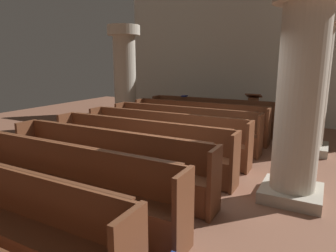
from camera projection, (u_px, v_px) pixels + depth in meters
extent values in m
plane|color=brown|center=(180.00, 181.00, 5.35)|extent=(19.20, 19.20, 0.00)
cube|color=beige|center=(260.00, 56.00, 10.11)|extent=(10.00, 0.16, 4.50)
cube|color=brown|center=(210.00, 116.00, 9.09)|extent=(3.69, 0.38, 0.05)
cube|color=brown|center=(212.00, 106.00, 9.18)|extent=(3.69, 0.04, 0.49)
cube|color=brown|center=(213.00, 99.00, 9.17)|extent=(3.54, 0.06, 0.02)
cube|color=brown|center=(157.00, 110.00, 9.95)|extent=(0.06, 0.44, 0.97)
cube|color=brown|center=(275.00, 121.00, 8.22)|extent=(0.06, 0.44, 0.97)
cube|color=brown|center=(208.00, 124.00, 8.99)|extent=(3.69, 0.03, 0.42)
cube|color=brown|center=(198.00, 121.00, 8.25)|extent=(3.69, 0.38, 0.05)
cube|color=brown|center=(200.00, 111.00, 8.34)|extent=(3.69, 0.04, 0.49)
cube|color=brown|center=(201.00, 102.00, 8.33)|extent=(3.54, 0.06, 0.02)
cube|color=brown|center=(140.00, 115.00, 9.12)|extent=(0.06, 0.44, 0.97)
cube|color=brown|center=(268.00, 128.00, 7.38)|extent=(0.06, 0.44, 0.97)
cube|color=brown|center=(195.00, 131.00, 8.15)|extent=(3.69, 0.03, 0.42)
cube|color=brown|center=(182.00, 128.00, 7.42)|extent=(3.69, 0.38, 0.05)
cube|color=brown|center=(185.00, 117.00, 7.50)|extent=(3.69, 0.04, 0.49)
cube|color=brown|center=(186.00, 107.00, 7.50)|extent=(3.54, 0.06, 0.02)
cube|color=brown|center=(121.00, 120.00, 8.28)|extent=(0.06, 0.44, 0.97)
cube|color=brown|center=(260.00, 136.00, 6.54)|extent=(0.06, 0.44, 0.97)
cube|color=brown|center=(179.00, 139.00, 7.32)|extent=(3.69, 0.03, 0.42)
cube|color=brown|center=(163.00, 137.00, 6.58)|extent=(3.69, 0.38, 0.05)
cube|color=brown|center=(167.00, 124.00, 6.67)|extent=(3.69, 0.04, 0.49)
cube|color=brown|center=(168.00, 113.00, 6.66)|extent=(3.54, 0.06, 0.02)
cube|color=brown|center=(97.00, 127.00, 7.44)|extent=(0.06, 0.44, 0.97)
cube|color=brown|center=(249.00, 147.00, 5.71)|extent=(0.06, 0.44, 0.97)
cube|color=brown|center=(159.00, 149.00, 6.48)|extent=(3.69, 0.03, 0.42)
cube|color=brown|center=(138.00, 148.00, 5.74)|extent=(3.69, 0.38, 0.05)
cube|color=brown|center=(143.00, 132.00, 5.83)|extent=(3.69, 0.04, 0.49)
cube|color=brown|center=(144.00, 120.00, 5.82)|extent=(3.54, 0.06, 0.02)
cube|color=brown|center=(67.00, 135.00, 6.61)|extent=(0.06, 0.44, 0.97)
cube|color=brown|center=(235.00, 162.00, 4.87)|extent=(0.06, 0.44, 0.97)
cube|color=brown|center=(133.00, 162.00, 5.64)|extent=(3.69, 0.03, 0.42)
cube|color=brown|center=(105.00, 163.00, 4.91)|extent=(3.69, 0.38, 0.05)
cube|color=brown|center=(111.00, 144.00, 5.00)|extent=(3.69, 0.04, 0.49)
cube|color=brown|center=(112.00, 130.00, 4.99)|extent=(3.54, 0.06, 0.02)
cube|color=brown|center=(28.00, 146.00, 5.77)|extent=(0.06, 0.44, 0.97)
cube|color=brown|center=(214.00, 183.00, 4.04)|extent=(0.06, 0.44, 0.97)
cube|color=brown|center=(99.00, 180.00, 4.81)|extent=(3.69, 0.03, 0.42)
cube|color=brown|center=(58.00, 184.00, 4.07)|extent=(3.69, 0.38, 0.05)
cube|color=brown|center=(66.00, 161.00, 4.16)|extent=(3.69, 0.04, 0.49)
cube|color=brown|center=(68.00, 144.00, 4.15)|extent=(3.54, 0.06, 0.02)
cube|color=brown|center=(183.00, 215.00, 3.20)|extent=(0.06, 0.44, 0.97)
cube|color=brown|center=(49.00, 205.00, 3.97)|extent=(3.69, 0.03, 0.42)
cube|color=brown|center=(1.00, 165.00, 3.32)|extent=(3.54, 0.06, 0.02)
cube|color=#B6AD9A|center=(306.00, 147.00, 7.09)|extent=(0.94, 0.94, 0.18)
cylinder|color=beige|center=(312.00, 86.00, 6.79)|extent=(0.70, 0.70, 2.68)
cylinder|color=beige|center=(319.00, 17.00, 6.47)|extent=(1.01, 1.01, 0.30)
cube|color=#B6AD9A|center=(126.00, 123.00, 9.91)|extent=(0.94, 0.94, 0.18)
cylinder|color=beige|center=(125.00, 79.00, 9.61)|extent=(0.70, 0.70, 2.68)
cylinder|color=beige|center=(124.00, 30.00, 9.30)|extent=(1.01, 1.01, 0.30)
cube|color=#B6AD9A|center=(291.00, 193.00, 4.65)|extent=(0.88, 0.88, 0.18)
cylinder|color=beige|center=(300.00, 101.00, 4.35)|extent=(0.65, 0.65, 2.68)
cube|color=brown|center=(252.00, 126.00, 9.72)|extent=(0.45, 0.45, 0.06)
cube|color=brown|center=(253.00, 112.00, 9.62)|extent=(0.28, 0.28, 0.95)
cube|color=brown|center=(254.00, 96.00, 9.51)|extent=(0.48, 0.35, 0.15)
cube|color=navy|center=(184.00, 96.00, 9.60)|extent=(0.15, 0.21, 0.04)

